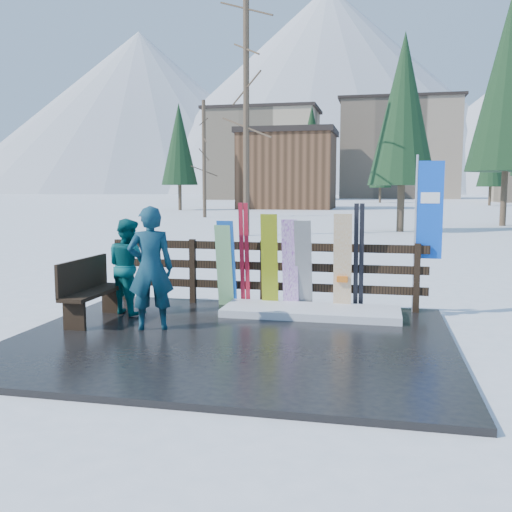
% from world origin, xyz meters
% --- Properties ---
extents(ground, '(700.00, 700.00, 0.00)m').
position_xyz_m(ground, '(0.00, 0.00, 0.00)').
color(ground, white).
rests_on(ground, ground).
extents(deck, '(6.00, 5.00, 0.08)m').
position_xyz_m(deck, '(0.00, 0.00, 0.04)').
color(deck, black).
rests_on(deck, ground).
extents(fence, '(5.60, 0.10, 1.15)m').
position_xyz_m(fence, '(0.00, 2.20, 0.74)').
color(fence, black).
rests_on(fence, deck).
extents(snow_patch, '(2.86, 1.00, 0.12)m').
position_xyz_m(snow_patch, '(0.92, 1.60, 0.14)').
color(snow_patch, white).
rests_on(snow_patch, deck).
extents(bench, '(0.41, 1.50, 0.97)m').
position_xyz_m(bench, '(-2.41, 0.49, 0.60)').
color(bench, black).
rests_on(bench, deck).
extents(snowboard_0, '(0.29, 0.32, 1.51)m').
position_xyz_m(snowboard_0, '(-0.60, 1.98, 0.83)').
color(snowboard_0, blue).
rests_on(snowboard_0, deck).
extents(snowboard_1, '(0.28, 0.29, 1.44)m').
position_xyz_m(snowboard_1, '(-0.65, 1.98, 0.80)').
color(snowboard_1, white).
rests_on(snowboard_1, deck).
extents(snowboard_2, '(0.28, 0.21, 1.63)m').
position_xyz_m(snowboard_2, '(0.15, 1.98, 0.89)').
color(snowboard_2, '#E9FF0F').
rests_on(snowboard_2, deck).
extents(snowboard_3, '(0.27, 0.32, 1.54)m').
position_xyz_m(snowboard_3, '(0.51, 1.98, 0.85)').
color(snowboard_3, white).
rests_on(snowboard_3, deck).
extents(snowboard_4, '(0.28, 0.43, 1.53)m').
position_xyz_m(snowboard_4, '(0.74, 1.98, 0.85)').
color(snowboard_4, black).
rests_on(snowboard_4, deck).
extents(snowboard_5, '(0.30, 0.21, 1.64)m').
position_xyz_m(snowboard_5, '(1.39, 1.98, 0.90)').
color(snowboard_5, silver).
rests_on(snowboard_5, deck).
extents(ski_pair_a, '(0.16, 0.22, 1.81)m').
position_xyz_m(ski_pair_a, '(-0.31, 2.05, 0.99)').
color(ski_pair_a, '#A51426').
rests_on(ski_pair_a, deck).
extents(ski_pair_b, '(0.17, 0.32, 1.81)m').
position_xyz_m(ski_pair_b, '(1.65, 2.05, 0.99)').
color(ski_pair_b, black).
rests_on(ski_pair_b, deck).
extents(rental_flag, '(0.45, 0.04, 2.60)m').
position_xyz_m(rental_flag, '(2.72, 2.25, 1.69)').
color(rental_flag, silver).
rests_on(rental_flag, deck).
extents(person_front, '(0.77, 0.64, 1.80)m').
position_xyz_m(person_front, '(-1.26, 0.18, 0.98)').
color(person_front, '#134F5B').
rests_on(person_front, deck).
extents(person_back, '(0.96, 0.90, 1.57)m').
position_xyz_m(person_back, '(-2.04, 1.11, 0.86)').
color(person_back, '#095154').
rests_on(person_back, deck).
extents(resort_buildings, '(73.00, 87.60, 22.60)m').
position_xyz_m(resort_buildings, '(1.03, 115.41, 9.81)').
color(resort_buildings, tan).
rests_on(resort_buildings, ground).
extents(trees, '(41.98, 68.85, 12.69)m').
position_xyz_m(trees, '(4.18, 47.37, 5.63)').
color(trees, '#382B1E').
rests_on(trees, ground).
extents(mountains, '(520.00, 260.00, 120.00)m').
position_xyz_m(mountains, '(-10.50, 328.41, 50.20)').
color(mountains, white).
rests_on(mountains, ground).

